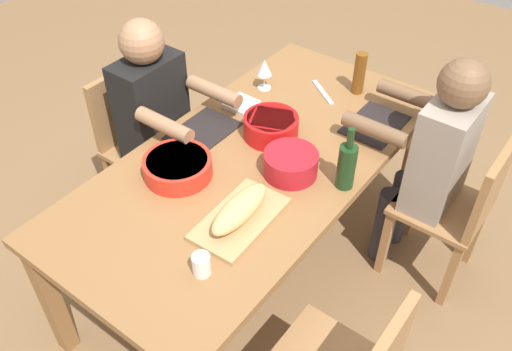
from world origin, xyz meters
TOP-DOWN VIEW (x-y plane):
  - ground_plane at (0.00, 0.00)m, footprint 8.00×8.00m
  - dining_table at (0.00, 0.00)m, footprint 1.93×0.94m
  - chair_near_right at (0.53, -0.79)m, footprint 0.40×0.40m
  - diner_near_right at (0.53, -0.61)m, footprint 0.41×0.53m
  - chair_far_center at (0.00, 0.79)m, footprint 0.40×0.40m
  - diner_far_center at (-0.00, 0.61)m, footprint 0.41×0.53m
  - serving_bowl_greens at (0.16, 0.04)m, footprint 0.25×0.25m
  - serving_bowl_fruit at (-0.29, 0.19)m, footprint 0.29×0.29m
  - serving_bowl_pasta at (0.00, -0.18)m, footprint 0.23×0.23m
  - cutting_board at (-0.35, -0.18)m, footprint 0.41×0.24m
  - bread_loaf at (-0.35, -0.18)m, footprint 0.32×0.12m
  - wine_bottle at (0.07, -0.40)m, footprint 0.08×0.08m
  - beer_bottle at (0.73, -0.10)m, footprint 0.06×0.06m
  - wine_glass at (0.47, 0.30)m, footprint 0.08×0.08m
  - cup_near_left at (-0.63, -0.23)m, footprint 0.07×0.07m
  - placemat_near_right at (0.53, -0.31)m, footprint 0.32×0.23m
  - placemat_far_center at (0.00, 0.31)m, footprint 0.32×0.23m
  - carving_knife at (0.62, 0.04)m, footprint 0.15×0.20m
  - napkin_stack at (0.27, 0.29)m, footprint 0.14×0.14m

SIDE VIEW (x-z plane):
  - ground_plane at x=0.00m, z-range 0.00..0.00m
  - chair_near_right at x=0.53m, z-range 0.06..0.91m
  - chair_far_center at x=0.00m, z-range 0.06..0.91m
  - dining_table at x=0.00m, z-range 0.29..1.03m
  - diner_near_right at x=0.53m, z-range 0.10..1.30m
  - diner_far_center at x=0.00m, z-range 0.10..1.30m
  - placemat_near_right at x=0.53m, z-range 0.74..0.75m
  - placemat_far_center at x=0.00m, z-range 0.74..0.75m
  - carving_knife at x=0.62m, z-range 0.74..0.75m
  - cutting_board at x=-0.35m, z-range 0.74..0.76m
  - napkin_stack at x=0.27m, z-range 0.74..0.76m
  - cup_near_left at x=-0.63m, z-range 0.74..0.83m
  - serving_bowl_fruit at x=-0.29m, z-range 0.75..0.83m
  - serving_bowl_greens at x=0.16m, z-range 0.75..0.85m
  - serving_bowl_pasta at x=0.00m, z-range 0.75..0.85m
  - bread_loaf at x=-0.35m, z-range 0.76..0.85m
  - wine_bottle at x=0.07m, z-range 0.70..0.99m
  - beer_bottle at x=0.73m, z-range 0.74..0.96m
  - wine_glass at x=0.47m, z-range 0.77..0.94m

